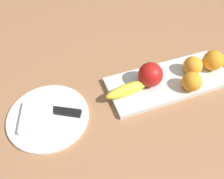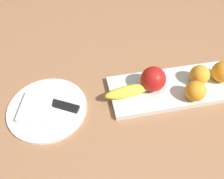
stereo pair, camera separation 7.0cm
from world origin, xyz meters
TOP-DOWN VIEW (x-y plane):
  - ground_plane at (0.00, 0.00)m, footprint 2.40×2.40m
  - fruit_tray at (-0.01, 0.02)m, footprint 0.42×0.17m
  - apple at (0.06, 0.02)m, footprint 0.08×0.08m
  - banana at (0.15, 0.03)m, footprint 0.16×0.05m
  - orange_near_apple at (-0.10, 0.02)m, footprint 0.06×0.06m
  - orange_near_banana at (-0.05, 0.08)m, footprint 0.06×0.06m
  - orange_center at (-0.17, 0.02)m, footprint 0.07×0.07m
  - dinner_plate at (0.40, 0.02)m, footprint 0.25×0.25m
  - folded_napkin at (0.43, 0.02)m, footprint 0.12×0.13m
  - knife at (0.36, 0.03)m, footprint 0.17×0.11m

SIDE VIEW (x-z plane):
  - ground_plane at x=0.00m, z-range 0.00..0.00m
  - dinner_plate at x=0.40m, z-range 0.00..0.01m
  - fruit_tray at x=-0.01m, z-range 0.00..0.02m
  - knife at x=0.36m, z-range 0.01..0.02m
  - folded_napkin at x=0.43m, z-range 0.01..0.03m
  - banana at x=0.15m, z-range 0.02..0.06m
  - orange_near_banana at x=-0.05m, z-range 0.02..0.08m
  - orange_near_apple at x=-0.10m, z-range 0.02..0.08m
  - orange_center at x=-0.17m, z-range 0.02..0.09m
  - apple at x=0.06m, z-range 0.02..0.10m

